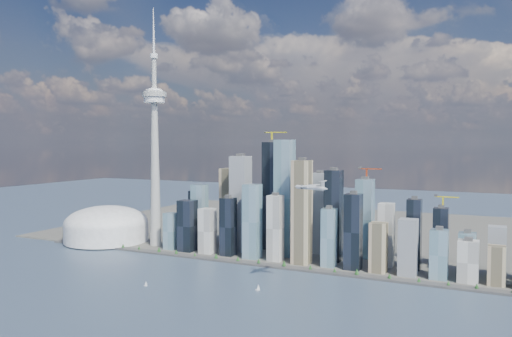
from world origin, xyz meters
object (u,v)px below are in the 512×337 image
at_px(needle_tower, 155,146).
at_px(dome_stadium, 107,226).
at_px(airplane, 310,187).
at_px(sailboat_east, 258,288).
at_px(sailboat_west, 146,284).

distance_m(needle_tower, dome_stadium, 241.40).
relative_size(airplane, sailboat_east, 5.73).
bearing_deg(airplane, dome_stadium, 178.09).
height_order(needle_tower, sailboat_east, needle_tower).
height_order(dome_stadium, sailboat_east, dome_stadium).
xyz_separation_m(needle_tower, dome_stadium, (-140.00, -10.00, -196.40)).
relative_size(dome_stadium, airplane, 3.20).
distance_m(dome_stadium, sailboat_west, 417.19).
bearing_deg(needle_tower, dome_stadium, -175.91).
bearing_deg(sailboat_east, dome_stadium, 141.64).
bearing_deg(sailboat_east, sailboat_west, -178.28).
height_order(dome_stadium, sailboat_west, dome_stadium).
relative_size(needle_tower, airplane, 8.81).
bearing_deg(dome_stadium, sailboat_east, -21.69).
bearing_deg(needle_tower, sailboat_east, -30.01).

